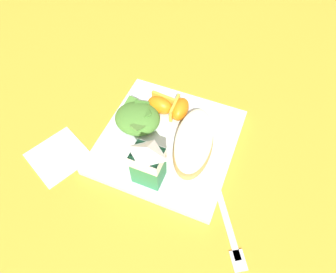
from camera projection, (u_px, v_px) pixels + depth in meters
ground at (168, 143)px, 0.67m from camera, size 3.00×3.00×0.00m
white_plate at (168, 141)px, 0.67m from camera, size 0.28×0.28×0.02m
cheesy_pizza_bread at (193, 143)px, 0.63m from camera, size 0.11×0.18×0.04m
green_salad_pile at (138, 118)px, 0.67m from camera, size 0.10×0.09×0.04m
milk_carton at (148, 162)px, 0.56m from camera, size 0.06×0.04×0.11m
orange_wedge_front at (181, 109)px, 0.68m from camera, size 0.04×0.06×0.04m
orange_wedge_middle at (160, 105)px, 0.69m from camera, size 0.06×0.04×0.04m
paper_napkin at (59, 156)px, 0.65m from camera, size 0.15×0.15×0.00m
metal_fork at (229, 227)px, 0.56m from camera, size 0.12×0.17×0.01m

